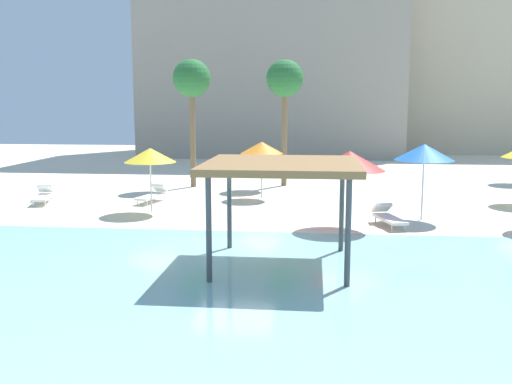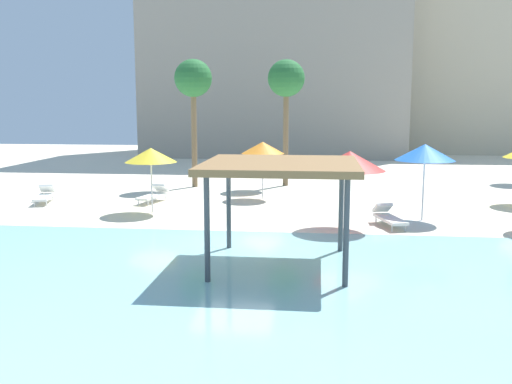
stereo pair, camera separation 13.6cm
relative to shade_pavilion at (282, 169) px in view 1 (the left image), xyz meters
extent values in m
plane|color=beige|center=(-1.61, 2.35, -2.60)|extent=(80.00, 80.00, 0.00)
cube|color=#8CC6CC|center=(-1.61, -2.90, -2.58)|extent=(44.00, 13.50, 0.04)
cylinder|color=#42474C|center=(-1.63, 1.63, -1.30)|extent=(0.14, 0.14, 2.61)
cylinder|color=#42474C|center=(1.63, 1.63, -1.30)|extent=(0.14, 0.14, 2.61)
cylinder|color=#42474C|center=(-1.63, -1.63, -1.30)|extent=(0.14, 0.14, 2.61)
cylinder|color=#42474C|center=(1.63, -1.63, -1.30)|extent=(0.14, 0.14, 2.61)
cube|color=olive|center=(0.00, 0.00, 0.09)|extent=(3.97, 3.97, 0.18)
cylinder|color=silver|center=(-5.55, 6.94, -1.60)|extent=(0.06, 0.06, 2.00)
cone|color=yellow|center=(-5.55, 6.94, -0.32)|extent=(2.02, 2.02, 0.56)
cylinder|color=silver|center=(2.02, 4.83, -1.59)|extent=(0.06, 0.06, 2.02)
cone|color=red|center=(2.02, 4.83, -0.25)|extent=(2.41, 2.41, 0.66)
cylinder|color=silver|center=(-1.53, 10.77, -1.58)|extent=(0.06, 0.06, 2.04)
cone|color=orange|center=(-1.53, 10.77, -0.29)|extent=(1.93, 1.93, 0.53)
cylinder|color=silver|center=(4.81, 6.61, -1.49)|extent=(0.06, 0.06, 2.22)
cone|color=blue|center=(4.81, 6.61, -0.09)|extent=(2.17, 2.17, 0.60)
cylinder|color=white|center=(3.93, 4.67, -2.49)|extent=(0.05, 0.05, 0.22)
cylinder|color=white|center=(3.47, 4.53, -2.49)|extent=(0.05, 0.05, 0.22)
cylinder|color=white|center=(3.53, 6.05, -2.49)|extent=(0.05, 0.05, 0.22)
cylinder|color=white|center=(3.07, 5.92, -2.49)|extent=(0.05, 0.05, 0.22)
cube|color=white|center=(3.50, 5.29, -2.33)|extent=(1.07, 1.90, 0.10)
cube|color=white|center=(3.29, 6.01, -2.06)|extent=(0.72, 0.65, 0.40)
cylinder|color=white|center=(-10.39, 7.82, -2.49)|extent=(0.05, 0.05, 0.22)
cylinder|color=white|center=(-10.85, 7.69, -2.49)|extent=(0.05, 0.05, 0.22)
cylinder|color=white|center=(-10.77, 9.21, -2.49)|extent=(0.05, 0.05, 0.22)
cylinder|color=white|center=(-11.23, 9.08, -2.49)|extent=(0.05, 0.05, 0.22)
cube|color=white|center=(-10.81, 8.45, -2.33)|extent=(1.05, 1.89, 0.10)
cube|color=white|center=(-11.00, 9.16, -2.06)|extent=(0.71, 0.65, 0.40)
cylinder|color=white|center=(-6.16, 8.39, -2.49)|extent=(0.05, 0.05, 0.22)
cylinder|color=white|center=(-6.63, 8.51, -2.49)|extent=(0.05, 0.05, 0.22)
cylinder|color=white|center=(-5.80, 9.78, -2.49)|extent=(0.05, 0.05, 0.22)
cylinder|color=white|center=(-6.27, 9.90, -2.49)|extent=(0.05, 0.05, 0.22)
cube|color=white|center=(-6.22, 9.14, -2.33)|extent=(1.03, 1.89, 0.10)
cube|color=white|center=(-6.03, 9.86, -2.06)|extent=(0.71, 0.64, 0.40)
cylinder|color=brown|center=(-5.39, 14.03, -0.01)|extent=(0.28, 0.28, 5.18)
sphere|color=#286B33|center=(-5.39, 14.03, 2.93)|extent=(1.90, 1.90, 1.90)
cylinder|color=brown|center=(-0.75, 14.97, -0.01)|extent=(0.28, 0.28, 5.19)
sphere|color=#286B33|center=(-0.75, 14.97, 2.94)|extent=(1.90, 1.90, 1.90)
cube|color=#9E9384|center=(-2.78, 34.55, 7.28)|extent=(20.83, 11.52, 19.77)
cube|color=beige|center=(16.81, 39.62, 5.05)|extent=(21.12, 10.64, 15.30)
camera|label=1|loc=(0.84, -14.64, 1.68)|focal=39.98mm
camera|label=2|loc=(0.98, -14.63, 1.68)|focal=39.98mm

